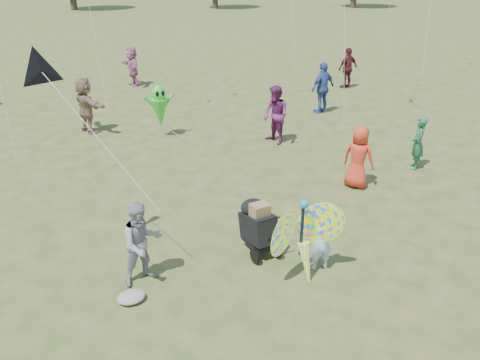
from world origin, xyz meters
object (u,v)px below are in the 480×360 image
at_px(child_girl, 321,242).
at_px(crowd_a, 358,157).
at_px(crowd_f, 418,143).
at_px(jogging_stroller, 257,224).
at_px(alien_kite, 160,108).
at_px(crowd_e, 276,115).
at_px(crowd_j, 132,66).
at_px(adult_man, 142,243).
at_px(crowd_c, 323,88).
at_px(crowd_h, 348,68).
at_px(crowd_d, 86,105).
at_px(butterfly_kite, 304,239).

height_order(child_girl, crowd_a, crowd_a).
bearing_deg(crowd_f, jogging_stroller, -34.69).
bearing_deg(alien_kite, child_girl, -84.72).
distance_m(crowd_e, crowd_j, 9.79).
xyz_separation_m(adult_man, crowd_c, (8.70, 7.62, 0.17)).
bearing_deg(crowd_h, alien_kite, 9.16).
bearing_deg(crowd_a, alien_kite, 0.09).
xyz_separation_m(crowd_d, alien_kite, (2.14, -1.48, 0.03)).
xyz_separation_m(crowd_e, crowd_f, (2.67, -3.39, -0.18)).
xyz_separation_m(adult_man, crowd_j, (3.03, 14.85, 0.10)).
distance_m(child_girl, crowd_a, 3.90).
distance_m(crowd_a, crowd_j, 13.48).
distance_m(crowd_e, crowd_f, 4.31).
bearing_deg(adult_man, crowd_d, 78.15).
relative_size(child_girl, crowd_d, 0.63).
xyz_separation_m(butterfly_kite, alien_kite, (-0.34, 8.51, 0.16)).
bearing_deg(crowd_j, jogging_stroller, -8.36).
bearing_deg(child_girl, crowd_c, -110.17).
distance_m(adult_man, crowd_c, 11.57).
xyz_separation_m(crowd_a, crowd_d, (-5.74, 7.22, 0.13)).
xyz_separation_m(adult_man, crowd_a, (5.93, 1.69, 0.02)).
relative_size(crowd_e, alien_kite, 1.06).
height_order(adult_man, crowd_j, crowd_j).
distance_m(crowd_d, crowd_j, 6.59).
bearing_deg(crowd_c, crowd_e, 20.57).
bearing_deg(jogging_stroller, crowd_f, 13.48).
distance_m(crowd_c, butterfly_kite, 10.58).
height_order(child_girl, crowd_j, crowd_j).
relative_size(crowd_h, butterfly_kite, 1.01).
bearing_deg(butterfly_kite, jogging_stroller, 107.97).
bearing_deg(crowd_j, crowd_d, -31.04).
xyz_separation_m(crowd_e, jogging_stroller, (-3.20, -5.31, -0.31)).
relative_size(crowd_d, crowd_j, 1.06).
distance_m(jogging_stroller, butterfly_kite, 1.21).
xyz_separation_m(crowd_j, jogging_stroller, (-0.73, -14.79, -0.28)).
xyz_separation_m(crowd_c, crowd_j, (-5.68, 7.24, -0.07)).
bearing_deg(crowd_a, crowd_c, -57.09).
relative_size(crowd_e, butterfly_kite, 1.03).
distance_m(crowd_a, jogging_stroller, 3.99).
height_order(jogging_stroller, alien_kite, alien_kite).
bearing_deg(crowd_h, adult_man, 32.97).
bearing_deg(crowd_j, alien_kite, -10.90).
relative_size(crowd_f, butterfly_kite, 0.83).
bearing_deg(crowd_f, crowd_d, -93.81).
relative_size(crowd_e, crowd_h, 1.02).
bearing_deg(crowd_e, butterfly_kite, -33.84).
distance_m(adult_man, crowd_a, 6.17).
bearing_deg(butterfly_kite, crowd_a, 40.28).
bearing_deg(crowd_j, crowd_a, 6.91).
distance_m(child_girl, crowd_h, 14.41).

